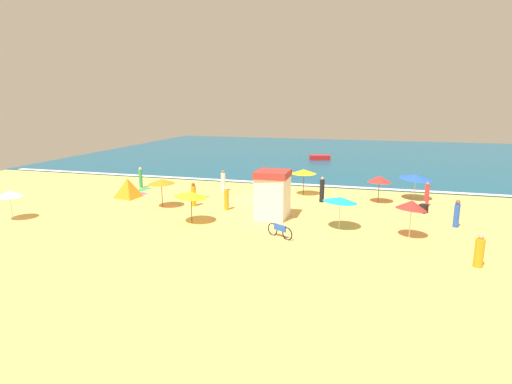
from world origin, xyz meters
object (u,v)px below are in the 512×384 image
object	(u,v)px
beachgoer_3	(141,178)
beachgoer_6	(322,190)
beach_umbrella_7	(379,179)
beachgoer_7	(479,252)
beach_umbrella_2	(161,182)
beachgoer_2	(457,214)
beach_tent	(128,188)
beachgoer_0	(223,182)
beach_umbrella_1	(412,205)
beach_umbrella_0	(416,177)
beachgoer_1	(193,195)
lifeguard_cabana	(273,194)
beach_umbrella_5	(304,172)
beachgoer_4	(427,195)
beach_umbrella_6	(340,200)
beachgoer_5	(423,208)
small_boat_0	(320,157)
beach_umbrella_4	(10,194)
beachgoer_8	(226,199)
parked_bicycle	(280,231)
beach_umbrella_3	(191,194)

from	to	relation	value
beachgoer_3	beachgoer_6	distance (m)	15.47
beach_umbrella_7	beachgoer_7	world-z (taller)	beach_umbrella_7
beach_umbrella_2	beachgoer_2	world-z (taller)	beach_umbrella_2
beach_tent	beachgoer_6	xyz separation A→B (m)	(14.46, 2.56, 0.14)
beachgoer_6	beachgoer_0	bearing A→B (deg)	169.80
beachgoer_2	beachgoer_3	size ratio (longest dim) A/B	0.95
beach_umbrella_1	beach_umbrella_0	bearing A→B (deg)	84.08
beach_tent	beachgoer_1	size ratio (longest dim) A/B	1.45
lifeguard_cabana	beachgoer_2	distance (m)	10.91
lifeguard_cabana	beachgoer_0	size ratio (longest dim) A/B	1.75
beach_umbrella_5	beachgoer_7	distance (m)	15.76
beach_umbrella_2	beachgoer_2	size ratio (longest dim) A/B	1.51
beach_umbrella_0	beachgoer_4	distance (m)	2.28
beach_umbrella_0	beach_umbrella_6	world-z (taller)	beach_umbrella_0
lifeguard_cabana	beachgoer_1	bearing A→B (deg)	167.42
beachgoer_1	lifeguard_cabana	bearing A→B (deg)	-12.58
beach_umbrella_1	beachgoer_5	world-z (taller)	beach_umbrella_1
beach_umbrella_0	beachgoer_0	size ratio (longest dim) A/B	1.89
lifeguard_cabana	beachgoer_4	size ratio (longest dim) A/B	1.75
beach_umbrella_2	beach_umbrella_6	distance (m)	12.36
beach_umbrella_0	beach_umbrella_1	xyz separation A→B (m)	(-0.99, -9.50, 0.09)
beach_umbrella_5	beachgoer_4	bearing A→B (deg)	-7.81
beach_umbrella_7	small_boat_0	world-z (taller)	beach_umbrella_7
beachgoer_0	beachgoer_3	world-z (taller)	beachgoer_3
beach_umbrella_4	beachgoer_1	distance (m)	11.37
beachgoer_4	beachgoer_8	xyz separation A→B (m)	(-13.15, -4.72, -0.08)
beachgoer_0	beach_tent	bearing A→B (deg)	-147.18
parked_bicycle	small_boat_0	xyz separation A→B (m)	(-1.75, 30.02, 0.00)
beachgoer_6	small_boat_0	bearing A→B (deg)	97.79
beach_umbrella_0	beach_umbrella_2	xyz separation A→B (m)	(-17.04, -7.29, 0.09)
beach_umbrella_2	beach_umbrella_7	xyz separation A→B (m)	(14.44, 5.52, -0.08)
beach_umbrella_6	beachgoer_2	bearing A→B (deg)	18.43
beach_umbrella_1	beachgoer_3	bearing A→B (deg)	159.93
lifeguard_cabana	beach_umbrella_4	bearing A→B (deg)	-162.47
beachgoer_3	beachgoer_7	world-z (taller)	beachgoer_3
beachgoer_4	beachgoer_7	bearing A→B (deg)	-84.57
beachgoer_4	beachgoer_1	bearing A→B (deg)	-164.44
beachgoer_5	beachgoer_8	xyz separation A→B (m)	(-12.78, -2.87, 0.42)
beachgoer_2	beach_umbrella_5	bearing A→B (deg)	149.34
beach_umbrella_2	small_boat_0	xyz separation A→B (m)	(7.55, 25.91, -1.44)
beachgoer_5	beachgoer_4	bearing A→B (deg)	78.83
beachgoer_4	beachgoer_7	xyz separation A→B (m)	(1.04, -10.96, -0.11)
beachgoer_7	small_boat_0	size ratio (longest dim) A/B	0.58
beachgoer_3	beachgoer_8	bearing A→B (deg)	-27.24
beach_umbrella_3	beachgoer_6	world-z (taller)	beach_umbrella_3
beachgoer_6	beachgoer_7	size ratio (longest dim) A/B	1.20
beachgoer_0	beach_umbrella_2	bearing A→B (deg)	-110.45
lifeguard_cabana	beachgoer_3	size ratio (longest dim) A/B	1.73
beach_umbrella_1	beach_tent	xyz separation A→B (m)	(-20.05, 4.24, -1.09)
beachgoer_6	beachgoer_8	distance (m)	7.16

